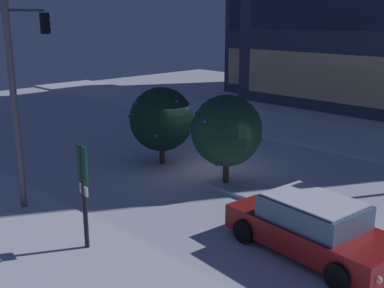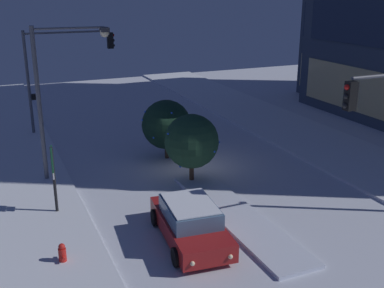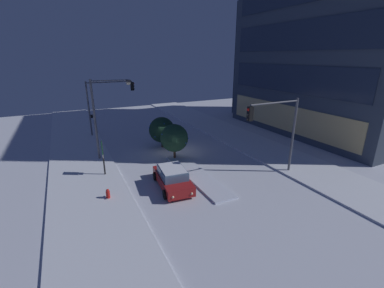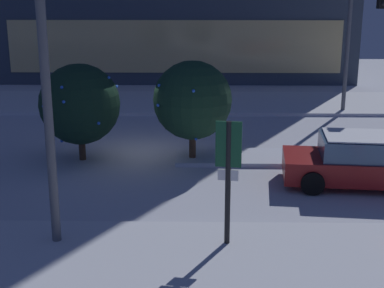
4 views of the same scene
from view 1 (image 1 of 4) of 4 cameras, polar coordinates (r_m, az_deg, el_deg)
ground at (r=19.20m, az=1.17°, el=-3.07°), size 52.00×52.00×0.00m
curb_strip_far at (r=25.74m, az=14.62°, el=1.31°), size 52.00×5.20×0.14m
median_strip at (r=15.52m, az=15.65°, el=-7.90°), size 9.00×1.80×0.14m
car_near at (r=12.87m, az=14.11°, el=-9.57°), size 4.75×2.48×1.49m
street_lamp_arched at (r=15.47m, az=-17.37°, el=9.99°), size 0.63×3.45×7.24m
parking_info_sign at (r=12.38m, az=-12.78°, el=-4.80°), size 0.55×0.15×2.88m
decorated_tree_median at (r=19.59m, az=-3.65°, el=2.96°), size 2.63×2.63×3.19m
decorated_tree_left_of_median at (r=16.92m, az=4.13°, el=1.58°), size 2.53×2.53×3.31m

